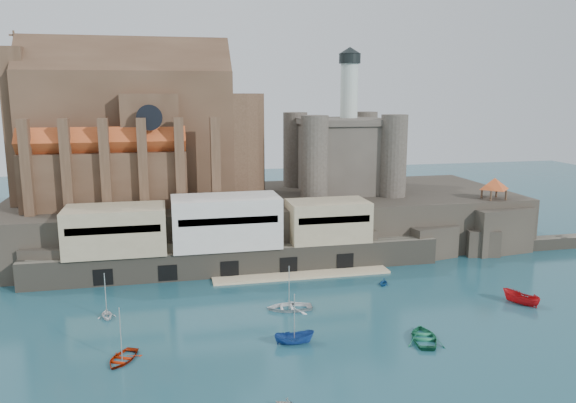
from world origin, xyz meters
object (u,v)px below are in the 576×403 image
(pavilion, at_px, (494,185))
(boat_0, at_px, (122,360))
(church, at_px, (140,135))
(boat_2, at_px, (294,343))
(castle_keep, at_px, (342,151))

(pavilion, relative_size, boat_0, 1.22)
(church, xyz_separation_m, boat_2, (19.00, -48.69, -22.13))
(boat_0, bearing_deg, pavilion, 50.70)
(boat_0, bearing_deg, castle_keep, 73.82)
(church, xyz_separation_m, boat_0, (-1.33, -48.71, -22.13))
(castle_keep, height_order, boat_2, castle_keep)
(boat_0, bearing_deg, boat_2, 24.79)
(castle_keep, relative_size, pavilion, 4.58)
(boat_2, bearing_deg, castle_keep, -19.17)
(pavilion, distance_m, boat_0, 76.11)
(pavilion, bearing_deg, boat_2, -145.13)
(boat_0, xyz_separation_m, boat_2, (20.33, 0.02, 0.00))
(church, distance_m, boat_0, 53.52)
(pavilion, relative_size, boat_2, 1.30)
(church, distance_m, pavilion, 68.65)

